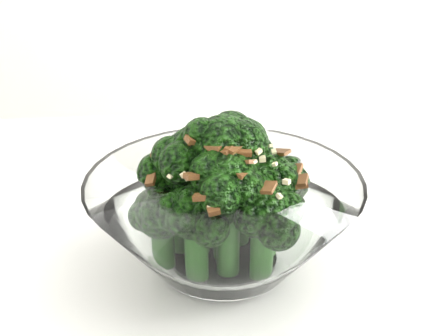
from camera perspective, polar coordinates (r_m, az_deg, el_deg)
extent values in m
cylinder|color=white|center=(0.52, 0.00, -8.73)|extent=(0.09, 0.09, 0.01)
cylinder|color=#1F5015|center=(0.48, 0.37, -6.13)|extent=(0.02, 0.02, 0.07)
sphere|color=#18450D|center=(0.45, 0.38, -1.11)|extent=(0.05, 0.05, 0.05)
cylinder|color=#1F5015|center=(0.54, 4.34, -4.05)|extent=(0.02, 0.02, 0.04)
sphere|color=#18450D|center=(0.52, 4.46, -1.14)|extent=(0.04, 0.04, 0.04)
cylinder|color=#1F5015|center=(0.50, -2.38, -4.04)|extent=(0.02, 0.02, 0.07)
sphere|color=#18450D|center=(0.48, -2.49, 1.06)|extent=(0.05, 0.05, 0.05)
cylinder|color=#1F5015|center=(0.49, -5.60, -7.11)|extent=(0.02, 0.02, 0.04)
sphere|color=#18450D|center=(0.48, -5.75, -4.10)|extent=(0.04, 0.04, 0.04)
cylinder|color=#1F5015|center=(0.54, -0.06, -3.45)|extent=(0.02, 0.02, 0.04)
sphere|color=#18450D|center=(0.53, -0.06, -0.46)|extent=(0.04, 0.04, 0.04)
cylinder|color=#1F5015|center=(0.51, 1.37, -3.11)|extent=(0.02, 0.02, 0.08)
sphere|color=#18450D|center=(0.49, 1.43, 2.02)|extent=(0.05, 0.05, 0.05)
cylinder|color=#1F5015|center=(0.48, -2.54, -7.74)|extent=(0.02, 0.02, 0.05)
sphere|color=#18450D|center=(0.46, -2.62, -4.10)|extent=(0.04, 0.04, 0.04)
cylinder|color=#1F5015|center=(0.48, 3.49, -7.56)|extent=(0.02, 0.02, 0.05)
sphere|color=#18450D|center=(0.46, 3.61, -3.75)|extent=(0.04, 0.04, 0.04)
cylinder|color=#1F5015|center=(0.49, 0.00, -3.98)|extent=(0.02, 0.02, 0.08)
sphere|color=#18450D|center=(0.47, 0.00, 1.83)|extent=(0.05, 0.05, 0.05)
cylinder|color=#1F5015|center=(0.51, -4.07, -4.81)|extent=(0.02, 0.02, 0.05)
sphere|color=#18450D|center=(0.49, -4.21, -0.97)|extent=(0.05, 0.05, 0.05)
cylinder|color=#1F5015|center=(0.50, 3.91, -5.03)|extent=(0.02, 0.02, 0.06)
sphere|color=#18450D|center=(0.49, 4.05, -1.05)|extent=(0.04, 0.04, 0.04)
cube|color=brown|center=(0.47, -6.70, -1.02)|extent=(0.01, 0.01, 0.01)
cube|color=brown|center=(0.50, 1.59, 2.82)|extent=(0.01, 0.01, 0.01)
cube|color=brown|center=(0.44, 1.73, -0.50)|extent=(0.01, 0.01, 0.00)
cube|color=brown|center=(0.48, 6.56, -0.28)|extent=(0.01, 0.02, 0.01)
cube|color=brown|center=(0.44, 1.08, -0.49)|extent=(0.01, 0.02, 0.01)
cube|color=brown|center=(0.48, 1.24, 4.04)|extent=(0.01, 0.02, 0.01)
cube|color=brown|center=(0.51, 1.91, 3.16)|extent=(0.01, 0.01, 0.01)
cube|color=brown|center=(0.46, -2.70, 2.54)|extent=(0.02, 0.01, 0.01)
cube|color=brown|center=(0.52, 0.70, 2.53)|extent=(0.01, 0.02, 0.01)
cube|color=brown|center=(0.49, 5.27, 1.41)|extent=(0.01, 0.01, 0.01)
cube|color=brown|center=(0.52, 3.37, 2.04)|extent=(0.01, 0.01, 0.01)
cube|color=brown|center=(0.50, -5.14, 1.88)|extent=(0.01, 0.02, 0.01)
cube|color=brown|center=(0.45, -0.43, 1.86)|extent=(0.01, 0.01, 0.01)
cube|color=brown|center=(0.45, 0.68, 2.80)|extent=(0.02, 0.01, 0.01)
cube|color=brown|center=(0.52, -2.03, 2.55)|extent=(0.01, 0.01, 0.00)
cube|color=brown|center=(0.47, 0.75, 4.19)|extent=(0.02, 0.01, 0.01)
cube|color=brown|center=(0.52, -3.37, 2.16)|extent=(0.01, 0.02, 0.01)
cube|color=brown|center=(0.51, 2.75, 2.74)|extent=(0.01, 0.01, 0.01)
cube|color=brown|center=(0.48, 5.19, 1.46)|extent=(0.02, 0.02, 0.01)
cube|color=brown|center=(0.48, -5.79, 1.12)|extent=(0.02, 0.01, 0.01)
cube|color=brown|center=(0.49, 1.35, 3.38)|extent=(0.02, 0.01, 0.00)
cube|color=brown|center=(0.47, 6.99, -1.58)|extent=(0.01, 0.01, 0.01)
cube|color=brown|center=(0.44, 4.11, -1.79)|extent=(0.01, 0.02, 0.01)
cube|color=brown|center=(0.47, 7.22, -1.11)|extent=(0.01, 0.01, 0.01)
cube|color=brown|center=(0.44, -0.19, 0.30)|extent=(0.01, 0.01, 0.01)
cube|color=brown|center=(0.45, 0.37, 3.09)|extent=(0.02, 0.01, 0.01)
cube|color=brown|center=(0.48, -3.22, 2.31)|extent=(0.02, 0.01, 0.01)
cube|color=brown|center=(0.50, -5.75, 1.02)|extent=(0.01, 0.01, 0.01)
cube|color=brown|center=(0.43, -2.00, -2.65)|extent=(0.01, 0.01, 0.01)
cube|color=brown|center=(0.50, -5.63, 1.43)|extent=(0.01, 0.01, 0.01)
cube|color=brown|center=(0.49, -0.24, 3.54)|extent=(0.01, 0.01, 0.01)
cube|color=brown|center=(0.49, -3.95, 2.60)|extent=(0.01, 0.02, 0.01)
cube|color=brown|center=(0.45, -0.87, 1.87)|extent=(0.02, 0.02, 0.01)
cube|color=brown|center=(0.52, -2.65, 2.77)|extent=(0.02, 0.01, 0.01)
cube|color=brown|center=(0.52, 1.72, 2.66)|extent=(0.02, 0.01, 0.01)
cube|color=brown|center=(0.45, 0.96, 1.87)|extent=(0.02, 0.02, 0.01)
cube|color=brown|center=(0.44, 1.31, -1.75)|extent=(0.01, 0.01, 0.01)
cube|color=brown|center=(0.46, -2.99, 2.31)|extent=(0.01, 0.02, 0.01)
cube|color=brown|center=(0.44, -0.05, 1.66)|extent=(0.01, 0.01, 0.01)
cube|color=brown|center=(0.48, -4.58, 2.11)|extent=(0.01, 0.02, 0.01)
cube|color=brown|center=(0.50, -3.08, 2.81)|extent=(0.01, 0.01, 0.01)
cube|color=brown|center=(0.43, -1.01, -3.70)|extent=(0.01, 0.01, 0.01)
cube|color=brown|center=(0.44, -2.65, -0.72)|extent=(0.02, 0.01, 0.01)
cube|color=brown|center=(0.45, 1.63, 1.49)|extent=(0.01, 0.01, 0.01)
cube|color=brown|center=(0.50, -3.34, 2.27)|extent=(0.01, 0.01, 0.00)
cube|color=brown|center=(0.44, 1.96, 0.55)|extent=(0.02, 0.02, 0.01)
cube|color=brown|center=(0.45, -0.72, 2.46)|extent=(0.01, 0.01, 0.01)
cube|color=brown|center=(0.52, -1.08, 2.69)|extent=(0.01, 0.01, 0.01)
cube|color=beige|center=(0.45, 3.52, 0.85)|extent=(0.01, 0.01, 0.00)
cube|color=beige|center=(0.51, -3.68, 2.34)|extent=(0.01, 0.01, 0.00)
cube|color=beige|center=(0.47, -0.52, 4.03)|extent=(0.01, 0.01, 0.00)
cube|color=beige|center=(0.44, -3.72, -0.63)|extent=(0.01, 0.01, 0.01)
cube|color=beige|center=(0.46, -4.15, 1.13)|extent=(0.01, 0.00, 0.00)
cube|color=beige|center=(0.46, -0.36, 3.78)|extent=(0.01, 0.01, 0.00)
cube|color=beige|center=(0.43, -1.37, -3.53)|extent=(0.00, 0.00, 0.00)
cube|color=beige|center=(0.48, 4.27, 2.05)|extent=(0.00, 0.01, 0.00)
cube|color=beige|center=(0.43, 1.46, -1.48)|extent=(0.01, 0.00, 0.00)
cube|color=beige|center=(0.51, -3.80, 2.54)|extent=(0.00, 0.00, 0.00)
cube|color=beige|center=(0.46, 0.60, 4.13)|extent=(0.00, 0.00, 0.00)
cube|color=beige|center=(0.51, -4.16, 2.23)|extent=(0.00, 0.00, 0.00)
cube|color=beige|center=(0.47, 4.57, 1.51)|extent=(0.00, 0.00, 0.00)
cube|color=beige|center=(0.44, 5.07, -2.58)|extent=(0.01, 0.01, 0.01)
cube|color=beige|center=(0.53, 1.88, 2.30)|extent=(0.01, 0.01, 0.00)
cube|color=beige|center=(0.50, -3.46, 2.66)|extent=(0.01, 0.01, 0.01)
cube|color=beige|center=(0.44, 2.78, 0.58)|extent=(0.01, 0.00, 0.00)
cube|color=beige|center=(0.45, -4.98, -0.80)|extent=(0.00, 0.00, 0.00)
cube|color=beige|center=(0.45, 5.74, -1.25)|extent=(0.01, 0.01, 0.00)
cube|color=beige|center=(0.45, 4.67, 0.35)|extent=(0.01, 0.00, 0.00)
cube|color=beige|center=(0.45, 3.12, 1.55)|extent=(0.01, 0.01, 0.00)
cube|color=beige|center=(0.44, -3.41, -0.79)|extent=(0.01, 0.01, 0.01)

